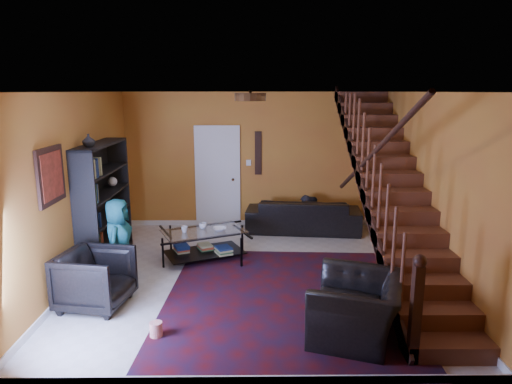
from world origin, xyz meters
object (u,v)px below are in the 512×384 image
armchair_left (95,279)px  coffee_table (204,243)px  bookshelf (105,206)px  armchair_right (356,308)px  sofa (303,215)px

armchair_left → coffee_table: 2.13m
bookshelf → armchair_right: bearing=-34.0°
armchair_right → armchair_left: bearing=-84.5°
armchair_right → coffee_table: (-2.01, 2.52, -0.07)m
bookshelf → coffee_table: bookshelf is taller
sofa → coffee_table: (-1.86, -1.63, -0.04)m
armchair_left → armchair_right: size_ratio=0.76×
bookshelf → armchair_left: 1.78m
bookshelf → armchair_right: size_ratio=1.79×
bookshelf → sofa: (3.47, 1.70, -0.63)m
armchair_left → armchair_right: 3.37m
sofa → armchair_right: 4.15m
armchair_right → sofa: bearing=-158.7°
bookshelf → armchair_right: (3.63, -2.44, -0.60)m
bookshelf → armchair_right: bookshelf is taller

